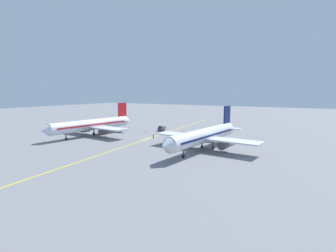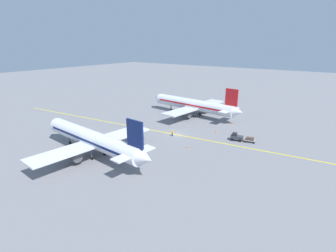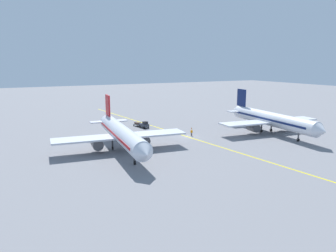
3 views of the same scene
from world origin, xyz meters
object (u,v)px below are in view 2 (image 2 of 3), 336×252
at_px(airplane_at_gate, 93,139).
at_px(baggage_tug_dark, 236,137).
at_px(traffic_cone_by_wingtip, 231,124).
at_px(airplane_adjacent_stand, 194,105).
at_px(ground_crew_worker, 172,133).
at_px(traffic_cone_mid_apron, 187,147).
at_px(traffic_cone_near_nose, 216,132).
at_px(baggage_cart_trailing, 250,139).

height_order(airplane_at_gate, baggage_tug_dark, airplane_at_gate).
bearing_deg(traffic_cone_by_wingtip, airplane_at_gate, 158.22).
height_order(airplane_adjacent_stand, ground_crew_worker, airplane_adjacent_stand).
bearing_deg(airplane_at_gate, traffic_cone_mid_apron, -42.56).
bearing_deg(baggage_tug_dark, airplane_adjacent_stand, 55.53).
relative_size(airplane_adjacent_stand, traffic_cone_near_nose, 64.62).
distance_m(airplane_adjacent_stand, ground_crew_worker, 21.60).
height_order(airplane_adjacent_stand, traffic_cone_near_nose, airplane_adjacent_stand).
xyz_separation_m(traffic_cone_near_nose, traffic_cone_by_wingtip, (9.74, -0.40, 0.00)).
bearing_deg(traffic_cone_by_wingtip, traffic_cone_near_nose, 177.64).
distance_m(baggage_tug_dark, baggage_cart_trailing, 3.30).
bearing_deg(baggage_tug_dark, traffic_cone_mid_apron, 146.30).
height_order(ground_crew_worker, traffic_cone_near_nose, ground_crew_worker).
relative_size(airplane_at_gate, ground_crew_worker, 21.16).
height_order(ground_crew_worker, traffic_cone_mid_apron, ground_crew_worker).
bearing_deg(ground_crew_worker, traffic_cone_by_wingtip, -25.04).
relative_size(airplane_at_gate, traffic_cone_mid_apron, 64.63).
xyz_separation_m(airplane_adjacent_stand, baggage_cart_trailing, (-13.38, -23.73, -2.95)).
bearing_deg(traffic_cone_near_nose, airplane_adjacent_stand, 49.66).
bearing_deg(baggage_cart_trailing, airplane_at_gate, 137.71).
height_order(traffic_cone_near_nose, traffic_cone_mid_apron, same).
height_order(baggage_cart_trailing, traffic_cone_mid_apron, baggage_cart_trailing).
relative_size(baggage_tug_dark, traffic_cone_near_nose, 5.91).
xyz_separation_m(airplane_at_gate, ground_crew_worker, (20.14, -6.79, -2.80)).
distance_m(traffic_cone_near_nose, traffic_cone_mid_apron, 13.56).
distance_m(ground_crew_worker, traffic_cone_by_wingtip, 20.59).
relative_size(baggage_cart_trailing, ground_crew_worker, 1.69).
distance_m(airplane_at_gate, traffic_cone_near_nose, 32.92).
bearing_deg(airplane_at_gate, airplane_adjacent_stand, -1.73).
distance_m(airplane_at_gate, baggage_tug_dark, 34.58).
relative_size(ground_crew_worker, traffic_cone_near_nose, 3.05).
bearing_deg(ground_crew_worker, baggage_tug_dark, -66.15).
xyz_separation_m(baggage_cart_trailing, traffic_cone_near_nose, (1.60, 9.86, -0.49)).
distance_m(airplane_adjacent_stand, traffic_cone_mid_apron, 28.67).
distance_m(baggage_tug_dark, traffic_cone_by_wingtip, 13.57).
distance_m(airplane_at_gate, traffic_cone_by_wingtip, 41.92).
xyz_separation_m(baggage_tug_dark, traffic_cone_mid_apron, (-11.23, 7.49, -0.63)).
relative_size(airplane_at_gate, traffic_cone_near_nose, 64.63).
bearing_deg(traffic_cone_near_nose, airplane_at_gate, 152.53).
bearing_deg(ground_crew_worker, airplane_adjacent_stand, 15.04).
relative_size(airplane_adjacent_stand, traffic_cone_mid_apron, 64.62).
xyz_separation_m(airplane_at_gate, baggage_tug_dark, (26.75, -21.74, -2.81)).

